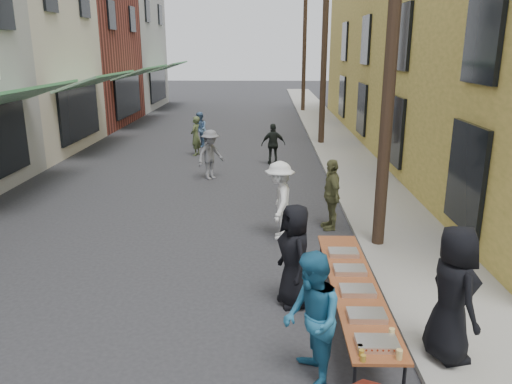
{
  "coord_description": "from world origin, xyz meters",
  "views": [
    {
      "loc": [
        1.87,
        -7.19,
        4.19
      ],
      "look_at": [
        1.65,
        2.77,
        1.3
      ],
      "focal_mm": 35.0,
      "sensor_mm": 36.0,
      "label": 1
    }
  ],
  "objects_px": {
    "utility_pole_far": "(305,43)",
    "server": "(453,294)",
    "utility_pole_mid": "(325,40)",
    "guest_front_a": "(294,255)",
    "utility_pole_near": "(393,31)",
    "guest_front_c": "(312,320)",
    "serving_table": "(354,286)",
    "catering_tray_sausage": "(377,343)"
  },
  "relations": [
    {
      "from": "server",
      "to": "guest_front_c",
      "type": "bearing_deg",
      "value": 91.96
    },
    {
      "from": "utility_pole_far",
      "to": "utility_pole_near",
      "type": "bearing_deg",
      "value": -90.0
    },
    {
      "from": "utility_pole_near",
      "to": "catering_tray_sausage",
      "type": "xyz_separation_m",
      "value": [
        -1.1,
        -4.94,
        -3.71
      ]
    },
    {
      "from": "utility_pole_far",
      "to": "guest_front_c",
      "type": "height_order",
      "value": "utility_pole_far"
    },
    {
      "from": "serving_table",
      "to": "catering_tray_sausage",
      "type": "distance_m",
      "value": 1.65
    },
    {
      "from": "utility_pole_near",
      "to": "guest_front_c",
      "type": "xyz_separation_m",
      "value": [
        -1.85,
        -4.6,
        -3.61
      ]
    },
    {
      "from": "utility_pole_near",
      "to": "utility_pole_mid",
      "type": "xyz_separation_m",
      "value": [
        0.0,
        12.0,
        0.0
      ]
    },
    {
      "from": "guest_front_c",
      "to": "server",
      "type": "xyz_separation_m",
      "value": [
        1.9,
        0.43,
        0.16
      ]
    },
    {
      "from": "guest_front_c",
      "to": "server",
      "type": "height_order",
      "value": "server"
    },
    {
      "from": "utility_pole_far",
      "to": "server",
      "type": "height_order",
      "value": "utility_pole_far"
    },
    {
      "from": "utility_pole_far",
      "to": "serving_table",
      "type": "relative_size",
      "value": 2.25
    },
    {
      "from": "guest_front_a",
      "to": "guest_front_c",
      "type": "distance_m",
      "value": 2.05
    },
    {
      "from": "serving_table",
      "to": "catering_tray_sausage",
      "type": "relative_size",
      "value": 8.0
    },
    {
      "from": "utility_pole_mid",
      "to": "guest_front_a",
      "type": "bearing_deg",
      "value": -97.68
    },
    {
      "from": "guest_front_a",
      "to": "guest_front_c",
      "type": "relative_size",
      "value": 0.99
    },
    {
      "from": "utility_pole_near",
      "to": "guest_front_a",
      "type": "bearing_deg",
      "value": -127.5
    },
    {
      "from": "guest_front_c",
      "to": "utility_pole_near",
      "type": "bearing_deg",
      "value": 149.68
    },
    {
      "from": "guest_front_c",
      "to": "utility_pole_mid",
      "type": "bearing_deg",
      "value": 165.25
    },
    {
      "from": "utility_pole_far",
      "to": "catering_tray_sausage",
      "type": "relative_size",
      "value": 18.0
    },
    {
      "from": "utility_pole_far",
      "to": "serving_table",
      "type": "xyz_separation_m",
      "value": [
        -1.1,
        -27.29,
        -3.79
      ]
    },
    {
      "from": "catering_tray_sausage",
      "to": "server",
      "type": "relative_size",
      "value": 0.26
    },
    {
      "from": "server",
      "to": "catering_tray_sausage",
      "type": "bearing_deg",
      "value": 113.19
    },
    {
      "from": "utility_pole_near",
      "to": "serving_table",
      "type": "height_order",
      "value": "utility_pole_near"
    },
    {
      "from": "guest_front_a",
      "to": "guest_front_c",
      "type": "bearing_deg",
      "value": -14.55
    },
    {
      "from": "catering_tray_sausage",
      "to": "guest_front_c",
      "type": "xyz_separation_m",
      "value": [
        -0.75,
        0.34,
        0.1
      ]
    },
    {
      "from": "guest_front_a",
      "to": "utility_pole_near",
      "type": "bearing_deg",
      "value": 124.88
    },
    {
      "from": "catering_tray_sausage",
      "to": "guest_front_a",
      "type": "height_order",
      "value": "guest_front_a"
    },
    {
      "from": "utility_pole_near",
      "to": "utility_pole_mid",
      "type": "distance_m",
      "value": 12.0
    },
    {
      "from": "utility_pole_near",
      "to": "serving_table",
      "type": "distance_m",
      "value": 5.14
    },
    {
      "from": "utility_pole_near",
      "to": "utility_pole_far",
      "type": "xyz_separation_m",
      "value": [
        0.0,
        24.0,
        0.0
      ]
    },
    {
      "from": "guest_front_c",
      "to": "catering_tray_sausage",
      "type": "bearing_deg",
      "value": 57.15
    },
    {
      "from": "utility_pole_far",
      "to": "catering_tray_sausage",
      "type": "distance_m",
      "value": 29.2
    },
    {
      "from": "server",
      "to": "serving_table",
      "type": "bearing_deg",
      "value": 41.88
    },
    {
      "from": "utility_pole_far",
      "to": "guest_front_a",
      "type": "height_order",
      "value": "utility_pole_far"
    },
    {
      "from": "serving_table",
      "to": "guest_front_a",
      "type": "bearing_deg",
      "value": 139.53
    },
    {
      "from": "utility_pole_mid",
      "to": "guest_front_a",
      "type": "distance_m",
      "value": 15.13
    },
    {
      "from": "catering_tray_sausage",
      "to": "guest_front_a",
      "type": "relative_size",
      "value": 0.28
    },
    {
      "from": "utility_pole_mid",
      "to": "guest_front_c",
      "type": "bearing_deg",
      "value": -96.37
    },
    {
      "from": "utility_pole_far",
      "to": "serving_table",
      "type": "distance_m",
      "value": 27.58
    },
    {
      "from": "utility_pole_near",
      "to": "guest_front_c",
      "type": "relative_size",
      "value": 5.04
    },
    {
      "from": "utility_pole_near",
      "to": "utility_pole_far",
      "type": "bearing_deg",
      "value": 90.0
    },
    {
      "from": "utility_pole_near",
      "to": "catering_tray_sausage",
      "type": "distance_m",
      "value": 6.28
    }
  ]
}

